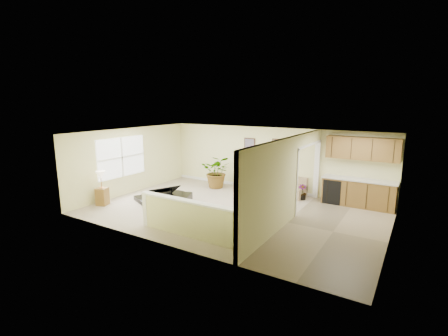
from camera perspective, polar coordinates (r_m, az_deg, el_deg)
The scene contains 20 objects.
floor at distance 10.50m, azimuth 1.55°, elevation -7.67°, with size 9.00×9.00×0.00m, color #BFAC95.
back_wall at distance 12.80m, azimuth 8.33°, elevation 1.49°, with size 9.00×0.04×2.50m, color #F0EDA4.
front_wall at distance 7.79m, azimuth -9.56°, elevation -5.08°, with size 9.00×0.04×2.50m, color #F0EDA4.
left_wall at distance 12.96m, azimuth -15.90°, elevation 1.30°, with size 0.04×6.00×2.50m, color #F0EDA4.
right_wall at distance 8.89m, azimuth 27.67°, elevation -4.19°, with size 0.04×6.00×2.50m, color #F0EDA4.
ceiling at distance 9.97m, azimuth 1.63°, elevation 6.03°, with size 9.00×6.00×0.04m, color white.
kitchen_vinyl at distance 9.44m, azimuth 18.64°, elevation -10.56°, with size 2.70×6.00×0.01m, color #9C896A.
interior_partition at distance 9.66m, azimuth 11.65°, elevation -2.10°, with size 0.18×5.99×2.50m.
pony_half_wall at distance 8.49m, azimuth -5.87°, elevation -8.77°, with size 3.42×0.22×1.00m.
left_window at distance 12.59m, azimuth -17.57°, elevation 1.83°, with size 0.05×2.15×1.45m, color white.
wall_art_left at distance 13.10m, azimuth 4.52°, elevation 4.02°, with size 0.48×0.04×0.58m.
wall_mirror at distance 12.58m, azimuth 9.60°, elevation 3.81°, with size 0.55×0.04×0.55m.
kitchen_cabinets at distance 11.75m, azimuth 22.17°, elevation -2.04°, with size 2.36×0.65×2.33m.
piano at distance 11.69m, azimuth -11.33°, elevation -2.96°, with size 2.08×2.04×1.38m.
piano_bench at distance 10.77m, azimuth -7.01°, elevation -5.91°, with size 0.37×0.73×0.49m, color black.
loveseat at distance 12.48m, azimuth 10.46°, elevation -3.05°, with size 1.68×1.01×0.93m.
accent_table at distance 12.82m, azimuth 3.19°, elevation -2.03°, with size 0.49×0.49×0.71m.
palm_plant at distance 13.22m, azimuth -1.17°, elevation -0.69°, with size 1.52×1.44×1.34m.
small_plant at distance 12.05m, azimuth 13.53°, elevation -4.31°, with size 0.38×0.38×0.55m.
lamp_stand at distance 11.79m, azimuth -20.67°, elevation -3.75°, with size 0.44×0.44×1.18m.
Camera 1 is at (4.95, -8.60, 3.46)m, focal length 26.00 mm.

